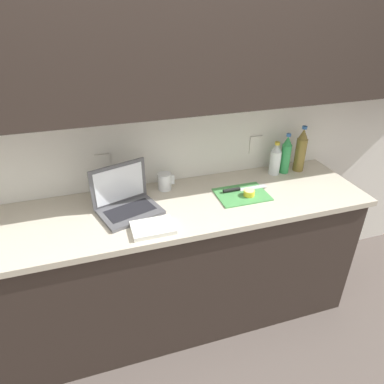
{
  "coord_description": "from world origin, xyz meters",
  "views": [
    {
      "loc": [
        -0.34,
        -1.63,
        1.95
      ],
      "look_at": [
        0.17,
        -0.01,
        0.98
      ],
      "focal_mm": 32.0,
      "sensor_mm": 36.0,
      "label": 1
    }
  ],
  "objects_px": {
    "cutting_board": "(242,194)",
    "bottle_water_clear": "(301,150)",
    "laptop": "(126,200)",
    "bottle_green_soda": "(275,160)",
    "lemon_half_cut": "(249,193)",
    "bottle_oil_tall": "(286,155)",
    "measuring_cup": "(165,181)",
    "knife": "(237,189)"
  },
  "relations": [
    {
      "from": "cutting_board",
      "to": "bottle_water_clear",
      "type": "xyz_separation_m",
      "value": [
        0.52,
        0.2,
        0.14
      ]
    },
    {
      "from": "cutting_board",
      "to": "bottle_green_soda",
      "type": "bearing_deg",
      "value": 31.63
    },
    {
      "from": "bottle_oil_tall",
      "to": "lemon_half_cut",
      "type": "bearing_deg",
      "value": -148.13
    },
    {
      "from": "laptop",
      "to": "lemon_half_cut",
      "type": "distance_m",
      "value": 0.73
    },
    {
      "from": "laptop",
      "to": "bottle_oil_tall",
      "type": "height_order",
      "value": "bottle_oil_tall"
    },
    {
      "from": "lemon_half_cut",
      "to": "bottle_oil_tall",
      "type": "xyz_separation_m",
      "value": [
        0.37,
        0.23,
        0.1
      ]
    },
    {
      "from": "bottle_water_clear",
      "to": "measuring_cup",
      "type": "xyz_separation_m",
      "value": [
        -0.95,
        0.01,
        -0.09
      ]
    },
    {
      "from": "lemon_half_cut",
      "to": "bottle_green_soda",
      "type": "bearing_deg",
      "value": 37.99
    },
    {
      "from": "lemon_half_cut",
      "to": "bottle_oil_tall",
      "type": "bearing_deg",
      "value": 31.87
    },
    {
      "from": "cutting_board",
      "to": "measuring_cup",
      "type": "relative_size",
      "value": 2.88
    },
    {
      "from": "knife",
      "to": "lemon_half_cut",
      "type": "xyz_separation_m",
      "value": [
        0.04,
        -0.08,
        0.01
      ]
    },
    {
      "from": "laptop",
      "to": "lemon_half_cut",
      "type": "height_order",
      "value": "laptop"
    },
    {
      "from": "knife",
      "to": "bottle_water_clear",
      "type": "bearing_deg",
      "value": 16.0
    },
    {
      "from": "laptop",
      "to": "bottle_green_soda",
      "type": "bearing_deg",
      "value": -9.22
    },
    {
      "from": "laptop",
      "to": "knife",
      "type": "distance_m",
      "value": 0.68
    },
    {
      "from": "cutting_board",
      "to": "knife",
      "type": "bearing_deg",
      "value": 102.74
    },
    {
      "from": "knife",
      "to": "bottle_green_soda",
      "type": "height_order",
      "value": "bottle_green_soda"
    },
    {
      "from": "bottle_oil_tall",
      "to": "bottle_water_clear",
      "type": "relative_size",
      "value": 0.88
    },
    {
      "from": "lemon_half_cut",
      "to": "bottle_oil_tall",
      "type": "height_order",
      "value": "bottle_oil_tall"
    },
    {
      "from": "bottle_green_soda",
      "to": "measuring_cup",
      "type": "height_order",
      "value": "bottle_green_soda"
    },
    {
      "from": "bottle_green_soda",
      "to": "bottle_oil_tall",
      "type": "relative_size",
      "value": 0.82
    },
    {
      "from": "bottle_green_soda",
      "to": "measuring_cup",
      "type": "bearing_deg",
      "value": 179.16
    },
    {
      "from": "lemon_half_cut",
      "to": "bottle_water_clear",
      "type": "distance_m",
      "value": 0.55
    },
    {
      "from": "laptop",
      "to": "bottle_water_clear",
      "type": "height_order",
      "value": "bottle_water_clear"
    },
    {
      "from": "laptop",
      "to": "cutting_board",
      "type": "distance_m",
      "value": 0.7
    },
    {
      "from": "lemon_half_cut",
      "to": "knife",
      "type": "bearing_deg",
      "value": 119.42
    },
    {
      "from": "bottle_water_clear",
      "to": "cutting_board",
      "type": "bearing_deg",
      "value": -158.62
    },
    {
      "from": "laptop",
      "to": "cutting_board",
      "type": "relative_size",
      "value": 1.25
    },
    {
      "from": "measuring_cup",
      "to": "cutting_board",
      "type": "bearing_deg",
      "value": -26.4
    },
    {
      "from": "laptop",
      "to": "bottle_water_clear",
      "type": "bearing_deg",
      "value": -10.56
    },
    {
      "from": "bottle_oil_tall",
      "to": "bottle_green_soda",
      "type": "bearing_deg",
      "value": 180.0
    },
    {
      "from": "bottle_green_soda",
      "to": "bottle_oil_tall",
      "type": "distance_m",
      "value": 0.08
    },
    {
      "from": "laptop",
      "to": "lemon_half_cut",
      "type": "xyz_separation_m",
      "value": [
        0.73,
        -0.07,
        -0.04
      ]
    },
    {
      "from": "bottle_oil_tall",
      "to": "bottle_water_clear",
      "type": "xyz_separation_m",
      "value": [
        0.11,
        0.0,
        0.02
      ]
    },
    {
      "from": "knife",
      "to": "bottle_oil_tall",
      "type": "bearing_deg",
      "value": 20.13
    },
    {
      "from": "bottle_oil_tall",
      "to": "knife",
      "type": "bearing_deg",
      "value": -159.35
    },
    {
      "from": "bottle_oil_tall",
      "to": "measuring_cup",
      "type": "height_order",
      "value": "bottle_oil_tall"
    },
    {
      "from": "measuring_cup",
      "to": "knife",
      "type": "bearing_deg",
      "value": -21.76
    },
    {
      "from": "laptop",
      "to": "cutting_board",
      "type": "bearing_deg",
      "value": -21.68
    },
    {
      "from": "bottle_water_clear",
      "to": "measuring_cup",
      "type": "distance_m",
      "value": 0.95
    },
    {
      "from": "bottle_green_soda",
      "to": "laptop",
      "type": "bearing_deg",
      "value": -171.26
    },
    {
      "from": "bottle_green_soda",
      "to": "measuring_cup",
      "type": "relative_size",
      "value": 2.14
    }
  ]
}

